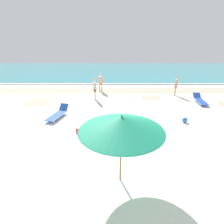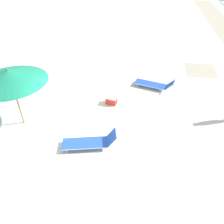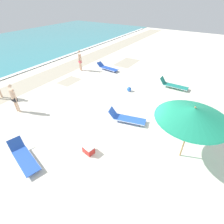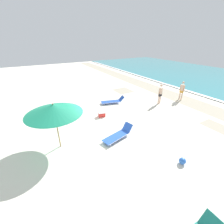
{
  "view_description": "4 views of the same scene",
  "coord_description": "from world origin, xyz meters",
  "px_view_note": "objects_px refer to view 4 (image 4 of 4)",
  "views": [
    {
      "loc": [
        -0.24,
        -7.35,
        4.66
      ],
      "look_at": [
        -0.26,
        1.32,
        1.04
      ],
      "focal_mm": 28.0,
      "sensor_mm": 36.0,
      "label": 1
    },
    {
      "loc": [
        6.52,
        2.37,
        6.02
      ],
      "look_at": [
        -0.07,
        1.31,
        0.93
      ],
      "focal_mm": 35.0,
      "sensor_mm": 36.0,
      "label": 2
    },
    {
      "loc": [
        -5.91,
        -2.76,
        5.89
      ],
      "look_at": [
        -0.01,
        0.98,
        1.06
      ],
      "focal_mm": 28.0,
      "sensor_mm": 36.0,
      "label": 3
    },
    {
      "loc": [
        7.07,
        -3.26,
        5.29
      ],
      "look_at": [
        -0.49,
        1.05,
        0.98
      ],
      "focal_mm": 24.0,
      "sensor_mm": 36.0,
      "label": 4
    }
  ],
  "objects_px": {
    "beach_umbrella": "(54,109)",
    "cooler_box": "(102,114)",
    "sun_lounger_near_water_right": "(113,101)",
    "sun_lounger_beside_umbrella": "(119,134)",
    "beachgoer_strolling_adult": "(160,93)",
    "beach_ball": "(182,161)",
    "beachgoer_shoreline_child": "(182,90)"
  },
  "relations": [
    {
      "from": "beachgoer_shoreline_child",
      "to": "cooler_box",
      "type": "distance_m",
      "value": 8.07
    },
    {
      "from": "beach_umbrella",
      "to": "beachgoer_strolling_adult",
      "type": "height_order",
      "value": "beach_umbrella"
    },
    {
      "from": "beach_umbrella",
      "to": "sun_lounger_near_water_right",
      "type": "bearing_deg",
      "value": 124.68
    },
    {
      "from": "beachgoer_shoreline_child",
      "to": "beachgoer_strolling_adult",
      "type": "relative_size",
      "value": 1.0
    },
    {
      "from": "sun_lounger_near_water_right",
      "to": "sun_lounger_beside_umbrella",
      "type": "bearing_deg",
      "value": -11.5
    },
    {
      "from": "beach_umbrella",
      "to": "cooler_box",
      "type": "height_order",
      "value": "beach_umbrella"
    },
    {
      "from": "sun_lounger_near_water_right",
      "to": "beach_ball",
      "type": "xyz_separation_m",
      "value": [
        7.89,
        -0.81,
        -0.06
      ]
    },
    {
      "from": "beach_ball",
      "to": "cooler_box",
      "type": "bearing_deg",
      "value": -168.9
    },
    {
      "from": "beach_umbrella",
      "to": "beach_ball",
      "type": "bearing_deg",
      "value": 48.71
    },
    {
      "from": "beach_umbrella",
      "to": "sun_lounger_near_water_right",
      "type": "height_order",
      "value": "beach_umbrella"
    },
    {
      "from": "beachgoer_strolling_adult",
      "to": "beachgoer_shoreline_child",
      "type": "bearing_deg",
      "value": 168.44
    },
    {
      "from": "sun_lounger_beside_umbrella",
      "to": "sun_lounger_near_water_right",
      "type": "xyz_separation_m",
      "value": [
        -4.68,
        2.32,
        -0.0
      ]
    },
    {
      "from": "sun_lounger_near_water_right",
      "to": "beachgoer_strolling_adult",
      "type": "bearing_deg",
      "value": 74.41
    },
    {
      "from": "sun_lounger_near_water_right",
      "to": "cooler_box",
      "type": "distance_m",
      "value": 2.69
    },
    {
      "from": "beach_ball",
      "to": "beachgoer_shoreline_child",
      "type": "bearing_deg",
      "value": 128.74
    },
    {
      "from": "sun_lounger_beside_umbrella",
      "to": "sun_lounger_near_water_right",
      "type": "distance_m",
      "value": 5.23
    },
    {
      "from": "sun_lounger_near_water_right",
      "to": "cooler_box",
      "type": "xyz_separation_m",
      "value": [
        1.8,
        -2.01,
        -0.03
      ]
    },
    {
      "from": "beach_umbrella",
      "to": "cooler_box",
      "type": "xyz_separation_m",
      "value": [
        -1.99,
        3.47,
        -2.04
      ]
    },
    {
      "from": "sun_lounger_beside_umbrella",
      "to": "beachgoer_strolling_adult",
      "type": "distance_m",
      "value": 6.47
    },
    {
      "from": "sun_lounger_beside_umbrella",
      "to": "beachgoer_shoreline_child",
      "type": "height_order",
      "value": "beachgoer_shoreline_child"
    },
    {
      "from": "sun_lounger_near_water_right",
      "to": "beach_ball",
      "type": "height_order",
      "value": "sun_lounger_near_water_right"
    },
    {
      "from": "beachgoer_shoreline_child",
      "to": "cooler_box",
      "type": "height_order",
      "value": "beachgoer_shoreline_child"
    },
    {
      "from": "beachgoer_strolling_adult",
      "to": "beach_ball",
      "type": "xyz_separation_m",
      "value": [
        5.79,
        -4.37,
        -0.84
      ]
    },
    {
      "from": "sun_lounger_beside_umbrella",
      "to": "cooler_box",
      "type": "height_order",
      "value": "sun_lounger_beside_umbrella"
    },
    {
      "from": "beachgoer_shoreline_child",
      "to": "sun_lounger_beside_umbrella",
      "type": "bearing_deg",
      "value": -83.94
    },
    {
      "from": "sun_lounger_near_water_right",
      "to": "beachgoer_strolling_adult",
      "type": "distance_m",
      "value": 4.2
    },
    {
      "from": "sun_lounger_beside_umbrella",
      "to": "beachgoer_strolling_adult",
      "type": "xyz_separation_m",
      "value": [
        -2.58,
        5.88,
        0.78
      ]
    },
    {
      "from": "beachgoer_shoreline_child",
      "to": "beach_ball",
      "type": "distance_m",
      "value": 8.78
    },
    {
      "from": "sun_lounger_beside_umbrella",
      "to": "beach_ball",
      "type": "xyz_separation_m",
      "value": [
        3.21,
        1.51,
        -0.06
      ]
    },
    {
      "from": "cooler_box",
      "to": "beach_umbrella",
      "type": "bearing_deg",
      "value": 41.41
    },
    {
      "from": "beach_umbrella",
      "to": "sun_lounger_beside_umbrella",
      "type": "distance_m",
      "value": 3.84
    },
    {
      "from": "sun_lounger_beside_umbrella",
      "to": "sun_lounger_near_water_right",
      "type": "height_order",
      "value": "sun_lounger_beside_umbrella"
    }
  ]
}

